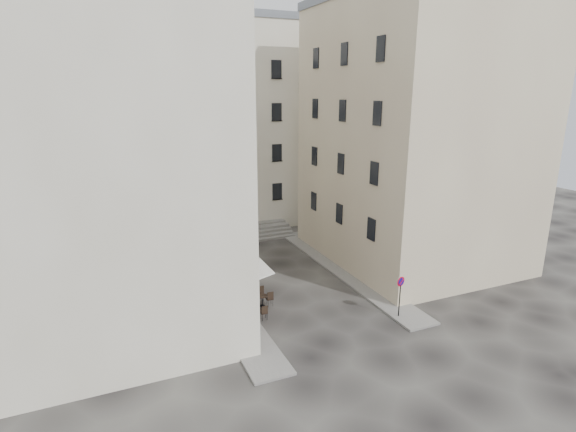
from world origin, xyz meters
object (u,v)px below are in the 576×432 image
no_parking_sign (400,289)px  bistro_table_a (256,314)px  bistro_table_b (262,300)px  pedestrian (233,269)px

no_parking_sign → bistro_table_a: bearing=147.0°
no_parking_sign → bistro_table_b: size_ratio=1.94×
bistro_table_b → no_parking_sign: bearing=-33.2°
no_parking_sign → pedestrian: 11.03m
no_parking_sign → bistro_table_b: 7.93m
no_parking_sign → pedestrian: (-7.08, 8.41, -0.88)m
no_parking_sign → pedestrian: no_parking_sign is taller
bistro_table_a → pedestrian: 5.60m
bistro_table_b → bistro_table_a: bearing=-120.9°
bistro_table_b → pedestrian: 4.18m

